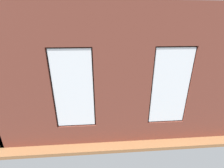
# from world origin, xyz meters

# --- Properties ---
(ground_plane) EXTENTS (6.93, 5.41, 0.10)m
(ground_plane) POSITION_xyz_m (0.00, 0.00, -0.05)
(ground_plane) COLOR #99663D
(brick_wall_with_windows) EXTENTS (6.33, 0.30, 3.42)m
(brick_wall_with_windows) POSITION_xyz_m (-0.00, 2.32, 1.71)
(brick_wall_with_windows) COLOR brown
(brick_wall_with_windows) RESTS_ON ground_plane
(white_wall_right) EXTENTS (0.10, 4.41, 3.42)m
(white_wall_right) POSITION_xyz_m (3.11, 0.20, 1.71)
(white_wall_right) COLOR silver
(white_wall_right) RESTS_ON ground_plane
(couch_by_window) EXTENTS (1.99, 0.87, 0.80)m
(couch_by_window) POSITION_xyz_m (-0.11, 1.68, 0.33)
(couch_by_window) COLOR black
(couch_by_window) RESTS_ON ground_plane
(couch_left) EXTENTS (0.94, 1.75, 0.80)m
(couch_left) POSITION_xyz_m (-2.46, 0.72, 0.33)
(couch_left) COLOR black
(couch_left) RESTS_ON ground_plane
(coffee_table) EXTENTS (1.59, 0.88, 0.43)m
(coffee_table) POSITION_xyz_m (0.38, -0.15, 0.39)
(coffee_table) COLOR olive
(coffee_table) RESTS_ON ground_plane
(cup_ceramic) EXTENTS (0.09, 0.09, 0.11)m
(cup_ceramic) POSITION_xyz_m (-0.06, -0.30, 0.49)
(cup_ceramic) COLOR #4C4C51
(cup_ceramic) RESTS_ON coffee_table
(candle_jar) EXTENTS (0.08, 0.08, 0.11)m
(candle_jar) POSITION_xyz_m (0.86, -0.02, 0.49)
(candle_jar) COLOR #B7333D
(candle_jar) RESTS_ON coffee_table
(table_plant_small) EXTENTS (0.16, 0.16, 0.25)m
(table_plant_small) POSITION_xyz_m (0.38, -0.15, 0.57)
(table_plant_small) COLOR brown
(table_plant_small) RESTS_ON coffee_table
(remote_silver) EXTENTS (0.17, 0.14, 0.02)m
(remote_silver) POSITION_xyz_m (0.26, -0.02, 0.44)
(remote_silver) COLOR #B2B2B7
(remote_silver) RESTS_ON coffee_table
(remote_gray) EXTENTS (0.15, 0.16, 0.02)m
(remote_gray) POSITION_xyz_m (0.58, -0.26, 0.44)
(remote_gray) COLOR #59595B
(remote_gray) RESTS_ON coffee_table
(media_console) EXTENTS (0.94, 0.42, 0.55)m
(media_console) POSITION_xyz_m (2.81, 0.42, 0.27)
(media_console) COLOR black
(media_console) RESTS_ON ground_plane
(tv_flatscreen) EXTENTS (1.13, 0.20, 0.73)m
(tv_flatscreen) POSITION_xyz_m (2.81, 0.42, 0.92)
(tv_flatscreen) COLOR black
(tv_flatscreen) RESTS_ON media_console
(papasan_chair) EXTENTS (1.18, 1.18, 0.72)m
(papasan_chair) POSITION_xyz_m (0.43, -1.27, 0.46)
(papasan_chair) COLOR olive
(papasan_chair) RESTS_ON ground_plane
(potted_plant_by_left_couch) EXTENTS (0.25, 0.25, 0.59)m
(potted_plant_by_left_couch) POSITION_xyz_m (-2.06, -0.60, 0.38)
(potted_plant_by_left_couch) COLOR #47423D
(potted_plant_by_left_couch) RESTS_ON ground_plane
(potted_plant_mid_room_small) EXTENTS (0.36, 0.36, 0.54)m
(potted_plant_mid_room_small) POSITION_xyz_m (-0.99, -0.90, 0.38)
(potted_plant_mid_room_small) COLOR gray
(potted_plant_mid_room_small) RESTS_ON ground_plane
(potted_plant_beside_window_right) EXTENTS (0.93, 0.99, 1.30)m
(potted_plant_beside_window_right) POSITION_xyz_m (1.29, 1.77, 0.58)
(potted_plant_beside_window_right) COLOR brown
(potted_plant_beside_window_right) RESTS_ON ground_plane
(potted_plant_between_couches) EXTENTS (0.49, 0.49, 0.82)m
(potted_plant_between_couches) POSITION_xyz_m (-1.56, 1.63, 0.51)
(potted_plant_between_couches) COLOR brown
(potted_plant_between_couches) RESTS_ON ground_plane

